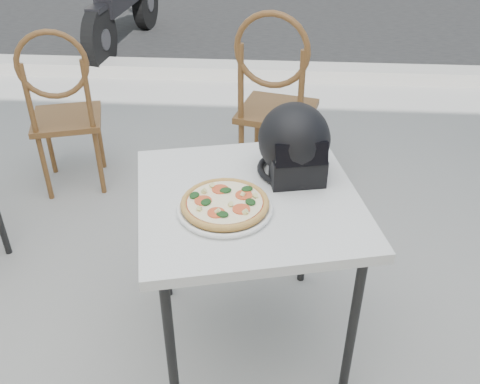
# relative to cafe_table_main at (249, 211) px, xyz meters

# --- Properties ---
(ground) EXTENTS (80.00, 80.00, 0.00)m
(ground) POSITION_rel_cafe_table_main_xyz_m (-0.19, 0.14, -0.70)
(ground) COLOR #A19F98
(ground) RESTS_ON ground
(curb) EXTENTS (30.00, 0.25, 0.12)m
(curb) POSITION_rel_cafe_table_main_xyz_m (-0.19, 3.14, -0.64)
(curb) COLOR gray
(curb) RESTS_ON ground
(cafe_table_main) EXTENTS (0.97, 0.97, 0.77)m
(cafe_table_main) POSITION_rel_cafe_table_main_xyz_m (0.00, 0.00, 0.00)
(cafe_table_main) COLOR silver
(cafe_table_main) RESTS_ON ground
(plate) EXTENTS (0.44, 0.44, 0.02)m
(plate) POSITION_rel_cafe_table_main_xyz_m (-0.08, -0.10, 0.08)
(plate) COLOR white
(plate) RESTS_ON cafe_table_main
(pizza) EXTENTS (0.41, 0.41, 0.04)m
(pizza) POSITION_rel_cafe_table_main_xyz_m (-0.08, -0.10, 0.10)
(pizza) COLOR tan
(pizza) RESTS_ON plate
(helmet) EXTENTS (0.33, 0.34, 0.29)m
(helmet) POSITION_rel_cafe_table_main_xyz_m (0.16, 0.17, 0.20)
(helmet) COLOR black
(helmet) RESTS_ON cafe_table_main
(cafe_chair_main) EXTENTS (0.53, 0.53, 1.14)m
(cafe_chair_main) POSITION_rel_cafe_table_main_xyz_m (0.08, 1.27, -0.07)
(cafe_chair_main) COLOR brown
(cafe_chair_main) RESTS_ON ground
(cafe_chair_side) EXTENTS (0.50, 0.50, 1.05)m
(cafe_chair_side) POSITION_rel_cafe_table_main_xyz_m (-1.15, 1.16, -0.12)
(cafe_chair_side) COLOR brown
(cafe_chair_side) RESTS_ON ground
(motorcycle) EXTENTS (0.51, 1.96, 0.98)m
(motorcycle) POSITION_rel_cafe_table_main_xyz_m (-1.51, 3.93, -0.27)
(motorcycle) COLOR black
(motorcycle) RESTS_ON street_asphalt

